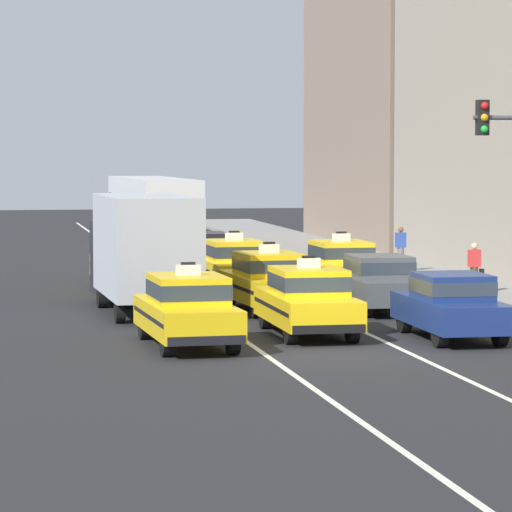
# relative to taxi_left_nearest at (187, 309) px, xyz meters

# --- Properties ---
(ground_plane) EXTENTS (160.00, 160.00, 0.00)m
(ground_plane) POSITION_rel_taxi_left_nearest_xyz_m (3.10, -1.84, -0.88)
(ground_plane) COLOR #232326
(lane_stripe_left_center) EXTENTS (0.14, 80.00, 0.01)m
(lane_stripe_left_center) POSITION_rel_taxi_left_nearest_xyz_m (1.50, 18.16, -0.87)
(lane_stripe_left_center) COLOR silver
(lane_stripe_left_center) RESTS_ON ground
(lane_stripe_center_right) EXTENTS (0.14, 80.00, 0.01)m
(lane_stripe_center_right) POSITION_rel_taxi_left_nearest_xyz_m (4.70, 18.16, -0.87)
(lane_stripe_center_right) COLOR silver
(lane_stripe_center_right) RESTS_ON ground
(sidewalk_curb) EXTENTS (4.00, 90.00, 0.15)m
(sidewalk_curb) POSITION_rel_taxi_left_nearest_xyz_m (10.30, 13.16, -0.80)
(sidewalk_curb) COLOR gray
(sidewalk_curb) RESTS_ON ground
(taxi_left_nearest) EXTENTS (2.00, 4.63, 1.96)m
(taxi_left_nearest) POSITION_rel_taxi_left_nearest_xyz_m (0.00, 0.00, 0.00)
(taxi_left_nearest) COLOR black
(taxi_left_nearest) RESTS_ON ground
(box_truck_left_second) EXTENTS (2.48, 7.03, 3.27)m
(box_truck_left_second) POSITION_rel_taxi_left_nearest_xyz_m (-0.20, 7.34, 0.90)
(box_truck_left_second) COLOR black
(box_truck_left_second) RESTS_ON ground
(taxi_left_third) EXTENTS (1.84, 4.57, 1.96)m
(taxi_left_third) POSITION_rel_taxi_left_nearest_xyz_m (-0.06, 14.00, 0.00)
(taxi_left_third) COLOR black
(taxi_left_third) RESTS_ON ground
(taxi_center_nearest) EXTENTS (1.83, 4.56, 1.96)m
(taxi_center_nearest) POSITION_rel_taxi_left_nearest_xyz_m (3.16, 1.49, 0.00)
(taxi_center_nearest) COLOR black
(taxi_center_nearest) RESTS_ON ground
(taxi_center_second) EXTENTS (2.08, 4.66, 1.96)m
(taxi_center_second) POSITION_rel_taxi_left_nearest_xyz_m (3.26, 6.90, 0.00)
(taxi_center_second) COLOR black
(taxi_center_second) RESTS_ON ground
(taxi_center_third) EXTENTS (1.95, 4.61, 1.96)m
(taxi_center_third) POSITION_rel_taxi_left_nearest_xyz_m (3.28, 12.59, 0.00)
(taxi_center_third) COLOR black
(taxi_center_third) RESTS_ON ground
(sedan_center_fourth) EXTENTS (1.79, 4.31, 1.58)m
(sedan_center_fourth) POSITION_rel_taxi_left_nearest_xyz_m (3.26, 18.49, -0.03)
(sedan_center_fourth) COLOR black
(sedan_center_fourth) RESTS_ON ground
(taxi_center_fifth) EXTENTS (1.98, 4.62, 1.96)m
(taxi_center_fifth) POSITION_rel_taxi_left_nearest_xyz_m (2.98, 24.21, 0.00)
(taxi_center_fifth) COLOR black
(taxi_center_fifth) RESTS_ON ground
(bus_center_sixth) EXTENTS (3.03, 11.31, 3.22)m
(bus_center_sixth) POSITION_rel_taxi_left_nearest_xyz_m (3.22, 33.26, 0.94)
(bus_center_sixth) COLOR black
(bus_center_sixth) RESTS_ON ground
(sedan_right_nearest) EXTENTS (1.76, 4.30, 1.58)m
(sedan_right_nearest) POSITION_rel_taxi_left_nearest_xyz_m (6.36, 0.17, -0.03)
(sedan_right_nearest) COLOR black
(sedan_right_nearest) RESTS_ON ground
(sedan_right_second) EXTENTS (1.76, 4.30, 1.58)m
(sedan_right_second) POSITION_rel_taxi_left_nearest_xyz_m (6.29, 6.35, -0.03)
(sedan_right_second) COLOR black
(sedan_right_second) RESTS_ON ground
(taxi_right_third) EXTENTS (1.89, 4.59, 1.96)m
(taxi_right_third) POSITION_rel_taxi_left_nearest_xyz_m (6.49, 11.56, 0.00)
(taxi_right_third) COLOR black
(taxi_right_third) RESTS_ON ground
(pedestrian_near_crosswalk) EXTENTS (0.36, 0.24, 1.60)m
(pedestrian_near_crosswalk) POSITION_rel_taxi_left_nearest_xyz_m (10.23, 17.62, 0.08)
(pedestrian_near_crosswalk) COLOR slate
(pedestrian_near_crosswalk) RESTS_ON sidewalk_curb
(pedestrian_by_storefront) EXTENTS (0.47, 0.24, 1.54)m
(pedestrian_by_storefront) POSITION_rel_taxi_left_nearest_xyz_m (10.17, 9.47, 0.04)
(pedestrian_by_storefront) COLOR #473828
(pedestrian_by_storefront) RESTS_ON sidewalk_curb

